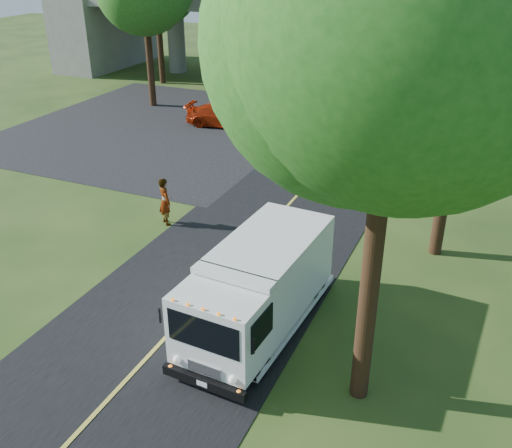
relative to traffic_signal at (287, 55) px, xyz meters
The scene contains 11 objects.
ground 26.87m from the traffic_signal, 77.01° to the right, with size 120.00×120.00×0.00m, color #233C15.
road 17.38m from the traffic_signal, 69.44° to the right, with size 7.00×90.00×0.02m, color black.
parking_lot 9.96m from the traffic_signal, 122.01° to the right, with size 16.00×18.00×0.01m, color black.
lane_line 17.38m from the traffic_signal, 69.44° to the right, with size 0.12×90.00×0.01m, color gold.
overpass 8.59m from the traffic_signal, 45.00° to the left, with size 54.00×10.00×7.30m.
traffic_signal is the anchor object (origin of this frame).
utility_pole 2.86m from the traffic_signal, 126.87° to the right, with size 1.60×0.26×9.00m.
tree_right_near 28.31m from the traffic_signal, 65.05° to the right, with size 6.28×6.18×11.76m.
step_van 25.00m from the traffic_signal, 70.79° to the right, with size 2.63×6.30×2.60m.
red_sedan 6.98m from the traffic_signal, 104.17° to the right, with size 1.79×4.41×1.28m, color #A4240A.
pedestrian 19.12m from the traffic_signal, 83.35° to the right, with size 0.69×0.45×1.89m, color gray.
Camera 1 is at (7.48, -9.81, 10.03)m, focal length 40.00 mm.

